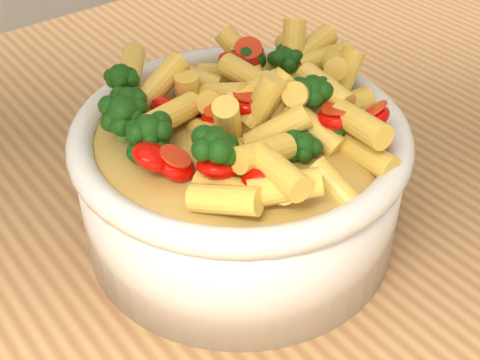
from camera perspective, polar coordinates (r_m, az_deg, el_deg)
table at (r=0.54m, az=-5.89°, el=-14.58°), size 1.20×0.80×0.90m
serving_bowl at (r=0.45m, az=0.00°, el=0.12°), size 0.22×0.22×0.09m
pasta_salad at (r=0.42m, az=-0.00°, el=6.46°), size 0.17×0.17×0.04m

